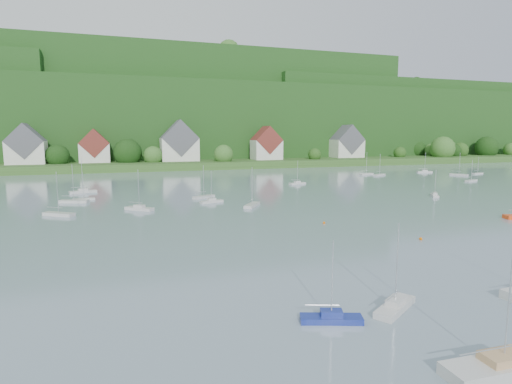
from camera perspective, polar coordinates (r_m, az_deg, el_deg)
far_shore_strip at (r=198.54m, az=-12.34°, el=3.95°), size 600.00×60.00×3.00m
forested_ridge at (r=266.57m, az=-13.96°, el=9.46°), size 620.00×181.22×69.89m
village_building_0 at (r=187.34m, az=-29.02°, el=5.38°), size 14.00×10.40×16.00m
village_building_1 at (r=186.39m, az=-21.29°, el=5.58°), size 12.00×9.36×14.00m
village_building_2 at (r=186.84m, az=-10.49°, el=6.46°), size 16.00×11.44×18.00m
village_building_3 at (r=194.46m, az=1.43°, el=6.39°), size 13.00×10.40×15.50m
village_building_4 at (r=217.28m, az=12.38°, el=6.41°), size 15.00×10.40×16.50m
near_sailboat_1 at (r=34.28m, az=10.30°, el=-16.57°), size 5.01×2.87×6.52m
near_sailboat_2 at (r=31.42m, az=30.86°, el=-19.74°), size 8.01×2.50×10.72m
near_sailboat_3 at (r=37.60m, az=18.56°, el=-14.55°), size 5.45×4.26×7.42m
mooring_buoy_2 at (r=62.49m, az=21.69°, el=-6.11°), size 0.45×0.45×0.45m
mooring_buoy_3 at (r=69.30m, az=9.33°, el=-4.30°), size 0.43×0.43×0.43m
far_sailboat_cluster at (r=112.88m, az=-3.99°, el=0.67°), size 197.08×74.50×8.71m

